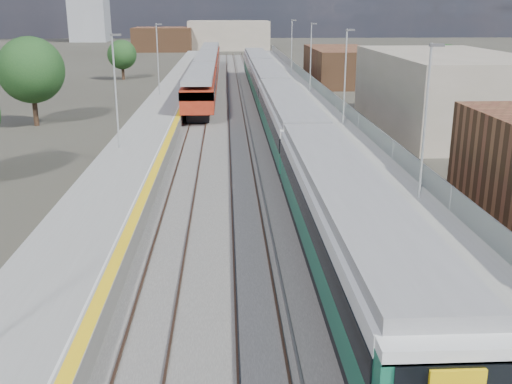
{
  "coord_description": "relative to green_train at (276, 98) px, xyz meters",
  "views": [
    {
      "loc": [
        -2.94,
        -5.99,
        10.06
      ],
      "look_at": [
        -1.66,
        19.51,
        2.2
      ],
      "focal_mm": 42.0,
      "sensor_mm": 36.0,
      "label": 1
    }
  ],
  "objects": [
    {
      "name": "ground",
      "position": [
        -1.5,
        2.9,
        -2.41
      ],
      "size": [
        320.0,
        320.0,
        0.0
      ],
      "primitive_type": "plane",
      "color": "#47443A",
      "rests_on": "ground"
    },
    {
      "name": "ballast_bed",
      "position": [
        -3.75,
        5.4,
        -2.38
      ],
      "size": [
        10.5,
        155.0,
        0.06
      ],
      "primitive_type": "cube",
      "color": "#565451",
      "rests_on": "ground"
    },
    {
      "name": "tracks",
      "position": [
        -3.15,
        7.08,
        -2.3
      ],
      "size": [
        8.96,
        160.0,
        0.17
      ],
      "color": "#4C3323",
      "rests_on": "ground"
    },
    {
      "name": "platform_right",
      "position": [
        3.78,
        5.4,
        -1.87
      ],
      "size": [
        4.7,
        155.0,
        8.52
      ],
      "color": "slate",
      "rests_on": "ground"
    },
    {
      "name": "platform_left",
      "position": [
        -10.55,
        5.39,
        -1.89
      ],
      "size": [
        4.3,
        155.0,
        8.52
      ],
      "color": "slate",
      "rests_on": "ground"
    },
    {
      "name": "buildings",
      "position": [
        -19.62,
        91.5,
        8.3
      ],
      "size": [
        72.0,
        185.5,
        40.0
      ],
      "color": "brown",
      "rests_on": "ground"
    },
    {
      "name": "green_train",
      "position": [
        0.0,
        0.0,
        0.0
      ],
      "size": [
        3.1,
        86.27,
        3.42
      ],
      "color": "black",
      "rests_on": "ground"
    },
    {
      "name": "red_train",
      "position": [
        -7.0,
        29.87,
        -0.12
      ],
      "size": [
        3.07,
        62.11,
        3.87
      ],
      "color": "black",
      "rests_on": "ground"
    },
    {
      "name": "tree_b",
      "position": [
        -21.36,
        0.62,
        2.49
      ],
      "size": [
        5.74,
        5.74,
        7.78
      ],
      "color": "#382619",
      "rests_on": "ground"
    },
    {
      "name": "tree_c",
      "position": [
        -19.45,
        36.63,
        1.18
      ],
      "size": [
        4.21,
        4.21,
        5.71
      ],
      "color": "#382619",
      "rests_on": "ground"
    },
    {
      "name": "tree_d",
      "position": [
        21.43,
        17.61,
        1.4
      ],
      "size": [
        4.46,
        4.46,
        6.05
      ],
      "color": "#382619",
      "rests_on": "ground"
    }
  ]
}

